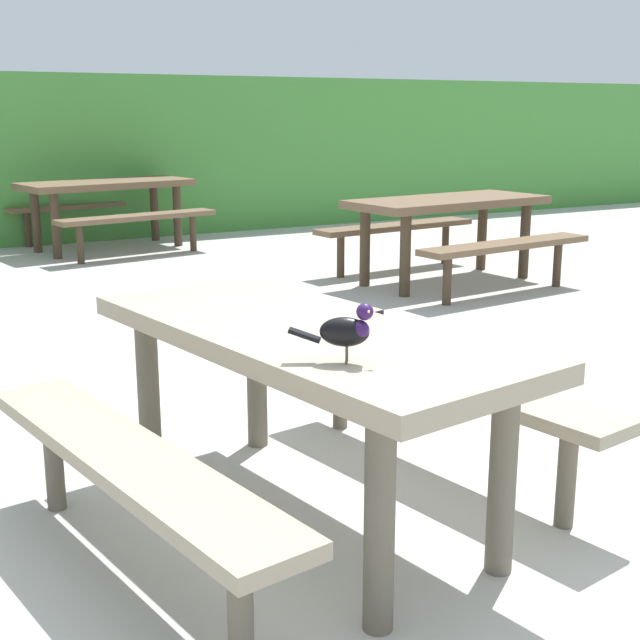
% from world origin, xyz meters
% --- Properties ---
extents(ground_plane, '(60.00, 60.00, 0.00)m').
position_xyz_m(ground_plane, '(0.00, 0.00, 0.00)').
color(ground_plane, '#B7B5AD').
extents(picnic_table_foreground, '(1.93, 1.96, 0.74)m').
position_xyz_m(picnic_table_foreground, '(-0.23, 0.28, 0.56)').
color(picnic_table_foreground, gray).
rests_on(picnic_table_foreground, ground).
extents(bird_grackle, '(0.25, 0.19, 0.18)m').
position_xyz_m(bird_grackle, '(-0.34, -0.20, 0.84)').
color(bird_grackle, black).
rests_on(bird_grackle, picnic_table_foreground).
extents(picnic_table_mid_left, '(1.87, 1.84, 0.74)m').
position_xyz_m(picnic_table_mid_left, '(3.00, 3.70, 0.56)').
color(picnic_table_mid_left, brown).
rests_on(picnic_table_mid_left, ground).
extents(picnic_table_far_centre, '(1.97, 1.94, 0.74)m').
position_xyz_m(picnic_table_far_centre, '(0.92, 6.99, 0.56)').
color(picnic_table_far_centre, brown).
rests_on(picnic_table_far_centre, ground).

